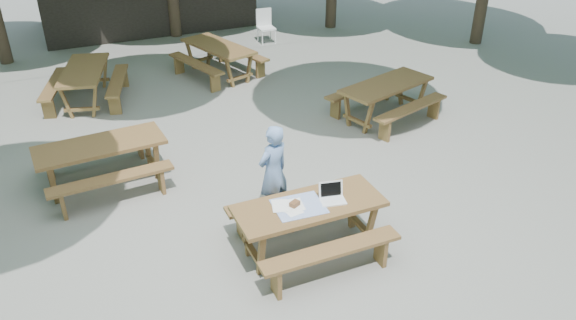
{
  "coord_description": "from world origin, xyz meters",
  "views": [
    {
      "loc": [
        -2.42,
        -6.86,
        4.92
      ],
      "look_at": [
        0.3,
        -0.65,
        1.05
      ],
      "focal_mm": 35.0,
      "sensor_mm": 36.0,
      "label": 1
    }
  ],
  "objects_px": {
    "main_picnic_table": "(309,226)",
    "picnic_table_nw": "(103,163)",
    "woman": "(273,172)",
    "plastic_chair": "(266,33)"
  },
  "relations": [
    {
      "from": "woman",
      "to": "plastic_chair",
      "type": "xyz_separation_m",
      "value": [
        2.98,
        7.79,
        -0.48
      ]
    },
    {
      "from": "main_picnic_table",
      "to": "plastic_chair",
      "type": "relative_size",
      "value": 2.22
    },
    {
      "from": "main_picnic_table",
      "to": "plastic_chair",
      "type": "distance_m",
      "value": 9.2
    },
    {
      "from": "main_picnic_table",
      "to": "picnic_table_nw",
      "type": "xyz_separation_m",
      "value": [
        -2.32,
        2.86,
        0.0
      ]
    },
    {
      "from": "picnic_table_nw",
      "to": "plastic_chair",
      "type": "distance_m",
      "value": 7.84
    },
    {
      "from": "plastic_chair",
      "to": "main_picnic_table",
      "type": "bearing_deg",
      "value": -106.46
    },
    {
      "from": "main_picnic_table",
      "to": "woman",
      "type": "relative_size",
      "value": 1.35
    },
    {
      "from": "main_picnic_table",
      "to": "woman",
      "type": "distance_m",
      "value": 1.02
    },
    {
      "from": "picnic_table_nw",
      "to": "main_picnic_table",
      "type": "bearing_deg",
      "value": -55.09
    },
    {
      "from": "woman",
      "to": "main_picnic_table",
      "type": "bearing_deg",
      "value": 76.17
    }
  ]
}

